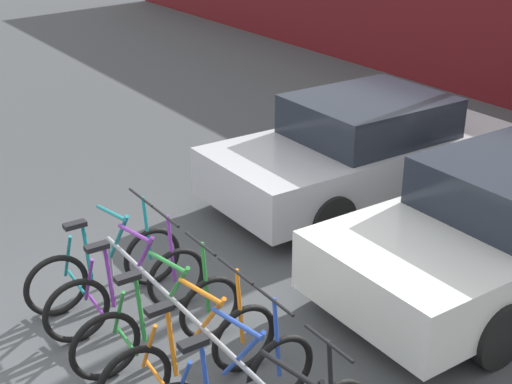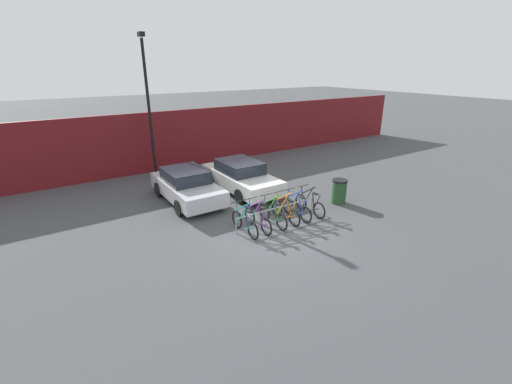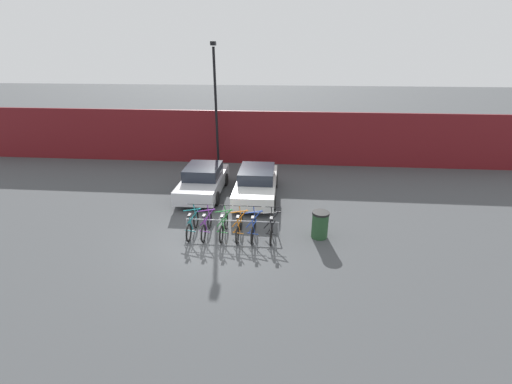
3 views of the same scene
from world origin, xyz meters
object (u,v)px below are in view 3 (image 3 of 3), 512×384
at_px(bicycle_purple, 206,226).
at_px(trash_bin, 320,225).
at_px(car_white, 257,183).
at_px(bike_rack, 232,222).
at_px(car_silver, 203,180).
at_px(bicycle_green, 224,226).
at_px(lamp_post, 216,102).
at_px(bicycle_teal, 192,225).
at_px(bicycle_black, 271,228).
at_px(bicycle_orange, 239,227).
at_px(bicycle_blue, 253,228).

xyz_separation_m(bicycle_purple, trash_bin, (4.23, 0.18, 0.14)).
bearing_deg(car_white, trash_bin, -53.48).
height_order(bike_rack, car_silver, car_silver).
bearing_deg(bicycle_green, car_silver, 109.92).
relative_size(bicycle_purple, lamp_post, 0.25).
height_order(bicycle_teal, bicycle_purple, same).
xyz_separation_m(bicycle_purple, car_silver, (-1.01, 3.91, 0.31)).
relative_size(bicycle_black, lamp_post, 0.25).
xyz_separation_m(bicycle_orange, lamp_post, (-2.30, 7.97, 3.43)).
bearing_deg(bicycle_orange, bicycle_black, -1.82).
xyz_separation_m(bike_rack, lamp_post, (-2.02, 7.83, 3.32)).
bearing_deg(car_white, bicycle_green, -103.62).
distance_m(bicycle_teal, bicycle_green, 1.20).
distance_m(bicycle_blue, lamp_post, 9.13).
distance_m(bicycle_black, trash_bin, 1.80).
bearing_deg(bike_rack, bicycle_green, -153.11).
distance_m(bike_rack, bicycle_black, 1.50).
bearing_deg(bicycle_green, bicycle_orange, -3.24).
bearing_deg(bicycle_purple, bicycle_orange, -3.89).
distance_m(car_white, lamp_post, 5.86).
height_order(bicycle_blue, car_white, car_white).
distance_m(bike_rack, bicycle_blue, 0.84).
relative_size(bicycle_blue, car_white, 0.38).
bearing_deg(bicycle_teal, bike_rack, 2.37).
bearing_deg(lamp_post, bicycle_green, -77.79).
distance_m(bicycle_teal, trash_bin, 4.77).
xyz_separation_m(bike_rack, car_white, (0.62, 3.62, 0.21)).
distance_m(bicycle_purple, bicycle_black, 2.44).
bearing_deg(bicycle_black, bicycle_green, 178.60).
relative_size(bicycle_teal, bicycle_black, 1.00).
height_order(bike_rack, bicycle_blue, bicycle_blue).
relative_size(car_silver, trash_bin, 4.07).
height_order(bicycle_purple, trash_bin, bicycle_purple).
bearing_deg(bicycle_orange, car_white, 83.07).
bearing_deg(bike_rack, car_white, 80.28).
height_order(bicycle_purple, bicycle_blue, same).
distance_m(bicycle_green, bicycle_blue, 1.12).
xyz_separation_m(bicycle_green, car_silver, (-1.67, 3.91, 0.31)).
xyz_separation_m(car_silver, car_white, (2.58, -0.14, 0.00)).
bearing_deg(car_silver, bicycle_green, -66.84).
relative_size(bike_rack, bicycle_teal, 2.06).
xyz_separation_m(bicycle_purple, bicycle_blue, (1.77, 0.00, 0.00)).
bearing_deg(car_silver, trash_bin, -35.39).
xyz_separation_m(bicycle_teal, trash_bin, (4.77, 0.18, 0.14)).
bearing_deg(lamp_post, bicycle_blue, -70.39).
bearing_deg(bicycle_teal, lamp_post, 90.46).
bearing_deg(bicycle_teal, car_silver, 93.58).
bearing_deg(bike_rack, trash_bin, 0.63).
bearing_deg(trash_bin, bicycle_purple, -177.50).
bearing_deg(trash_bin, bicycle_orange, -176.47).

